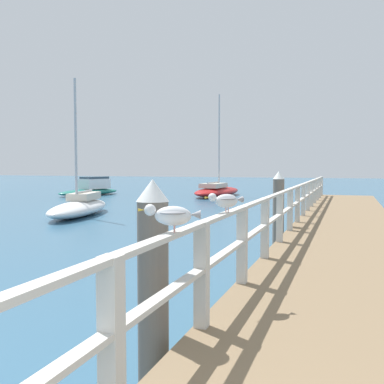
# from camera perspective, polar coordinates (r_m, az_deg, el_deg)

# --- Properties ---
(pier_deck) EXTENTS (2.56, 23.73, 0.54)m
(pier_deck) POSITION_cam_1_polar(r_m,az_deg,el_deg) (11.66, 19.89, -5.42)
(pier_deck) COLOR #846B4C
(pier_deck) RESTS_ON ground_plane
(pier_railing) EXTENTS (0.12, 22.25, 0.98)m
(pier_railing) POSITION_cam_1_polar(r_m,az_deg,el_deg) (11.62, 14.05, -0.98)
(pier_railing) COLOR beige
(pier_railing) RESTS_ON pier_deck
(dock_piling_near) EXTENTS (0.29, 0.29, 1.91)m
(dock_piling_near) POSITION_cam_1_polar(r_m,az_deg,el_deg) (3.90, -5.27, -12.29)
(dock_piling_near) COLOR #6B6056
(dock_piling_near) RESTS_ON ground_plane
(dock_piling_far) EXTENTS (0.29, 0.29, 1.91)m
(dock_piling_far) POSITION_cam_1_polar(r_m,az_deg,el_deg) (10.86, 11.56, -2.22)
(dock_piling_far) COLOR #6B6056
(dock_piling_far) RESTS_ON ground_plane
(seagull_foreground) EXTENTS (0.46, 0.24, 0.21)m
(seagull_foreground) POSITION_cam_1_polar(r_m,az_deg,el_deg) (3.22, -2.72, -3.07)
(seagull_foreground) COLOR white
(seagull_foreground) RESTS_ON pier_railing
(seagull_background) EXTENTS (0.36, 0.38, 0.21)m
(seagull_background) POSITION_cam_1_polar(r_m,az_deg,el_deg) (4.63, 4.55, -1.10)
(seagull_background) COLOR white
(seagull_background) RESTS_ON pier_railing
(boat_0) EXTENTS (2.96, 5.49, 1.32)m
(boat_0) POSITION_cam_1_polar(r_m,az_deg,el_deg) (30.96, -13.46, 0.39)
(boat_0) COLOR #197266
(boat_0) RESTS_ON ground_plane
(boat_2) EXTENTS (2.97, 5.69, 5.55)m
(boat_2) POSITION_cam_1_polar(r_m,az_deg,el_deg) (18.10, -14.91, -1.91)
(boat_2) COLOR white
(boat_2) RESTS_ON ground_plane
(boat_5) EXTENTS (2.52, 6.52, 6.98)m
(boat_5) POSITION_cam_1_polar(r_m,az_deg,el_deg) (29.04, 3.39, 0.16)
(boat_5) COLOR red
(boat_5) RESTS_ON ground_plane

